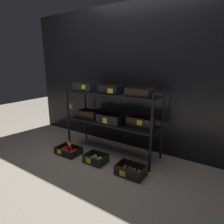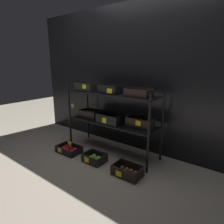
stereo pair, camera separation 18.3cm
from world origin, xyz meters
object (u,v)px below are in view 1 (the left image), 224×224
(display_rack, at_px, (111,108))
(crate_ground_apple_red, at_px, (69,151))
(crate_ground_kiwi, at_px, (131,171))
(banana_bunch_loose, at_px, (70,145))
(crate_ground_apple_green, at_px, (96,159))

(display_rack, xyz_separation_m, crate_ground_apple_red, (-0.51, -0.41, -0.67))
(crate_ground_apple_red, bearing_deg, crate_ground_kiwi, 0.80)
(banana_bunch_loose, bearing_deg, display_rack, 40.58)
(crate_ground_apple_red, xyz_separation_m, crate_ground_apple_green, (0.52, 0.02, 0.00))
(crate_ground_apple_green, bearing_deg, banana_bunch_loose, -177.10)
(crate_ground_apple_red, height_order, crate_ground_apple_green, crate_ground_apple_green)
(display_rack, bearing_deg, crate_ground_apple_green, -89.74)
(crate_ground_apple_green, distance_m, crate_ground_kiwi, 0.56)
(crate_ground_apple_green, xyz_separation_m, crate_ground_kiwi, (0.56, -0.01, 0.00))
(crate_ground_kiwi, bearing_deg, crate_ground_apple_red, -179.20)
(crate_ground_apple_green, relative_size, banana_bunch_loose, 2.53)
(banana_bunch_loose, bearing_deg, crate_ground_apple_red, 178.46)
(crate_ground_kiwi, bearing_deg, display_rack, 144.52)
(display_rack, xyz_separation_m, crate_ground_apple_green, (0.00, -0.39, -0.66))
(display_rack, distance_m, banana_bunch_loose, 0.84)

